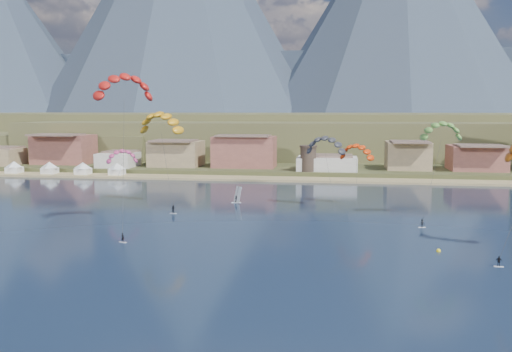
{
  "coord_description": "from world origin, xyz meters",
  "views": [
    {
      "loc": [
        15.44,
        -70.17,
        22.28
      ],
      "look_at": [
        0.0,
        32.0,
        10.0
      ],
      "focal_mm": 39.33,
      "sensor_mm": 36.0,
      "label": 1
    }
  ],
  "objects_px": {
    "kitesurfer_yellow": "(161,120)",
    "windsurfer": "(237,198)",
    "kitesurfer_red": "(124,83)",
    "buoy": "(439,251)",
    "watchtower": "(308,158)",
    "kitesurfer_green": "(441,129)"
  },
  "relations": [
    {
      "from": "watchtower",
      "to": "buoy",
      "type": "relative_size",
      "value": 12.34
    },
    {
      "from": "watchtower",
      "to": "windsurfer",
      "type": "xyz_separation_m",
      "value": [
        -13.96,
        -53.47,
        -5.11
      ]
    },
    {
      "from": "windsurfer",
      "to": "buoy",
      "type": "relative_size",
      "value": 5.7
    },
    {
      "from": "kitesurfer_yellow",
      "to": "windsurfer",
      "type": "distance_m",
      "value": 25.72
    },
    {
      "from": "kitesurfer_red",
      "to": "windsurfer",
      "type": "bearing_deg",
      "value": 65.99
    },
    {
      "from": "watchtower",
      "to": "kitesurfer_green",
      "type": "bearing_deg",
      "value": -65.89
    },
    {
      "from": "kitesurfer_green",
      "to": "watchtower",
      "type": "bearing_deg",
      "value": 114.11
    },
    {
      "from": "kitesurfer_yellow",
      "to": "windsurfer",
      "type": "height_order",
      "value": "kitesurfer_yellow"
    },
    {
      "from": "kitesurfer_yellow",
      "to": "kitesurfer_red",
      "type": "bearing_deg",
      "value": -85.25
    },
    {
      "from": "watchtower",
      "to": "windsurfer",
      "type": "height_order",
      "value": "watchtower"
    },
    {
      "from": "windsurfer",
      "to": "kitesurfer_red",
      "type": "bearing_deg",
      "value": -114.01
    },
    {
      "from": "watchtower",
      "to": "kitesurfer_yellow",
      "type": "relative_size",
      "value": 0.36
    },
    {
      "from": "kitesurfer_green",
      "to": "kitesurfer_red",
      "type": "bearing_deg",
      "value": -162.53
    },
    {
      "from": "kitesurfer_red",
      "to": "kitesurfer_yellow",
      "type": "distance_m",
      "value": 28.85
    },
    {
      "from": "kitesurfer_red",
      "to": "windsurfer",
      "type": "relative_size",
      "value": 7.56
    },
    {
      "from": "kitesurfer_green",
      "to": "kitesurfer_yellow",
      "type": "bearing_deg",
      "value": 171.34
    },
    {
      "from": "kitesurfer_yellow",
      "to": "windsurfer",
      "type": "xyz_separation_m",
      "value": [
        16.94,
        4.97,
        -18.7
      ]
    },
    {
      "from": "watchtower",
      "to": "kitesurfer_yellow",
      "type": "xyz_separation_m",
      "value": [
        -30.9,
        -58.44,
        13.6
      ]
    },
    {
      "from": "kitesurfer_red",
      "to": "kitesurfer_yellow",
      "type": "height_order",
      "value": "kitesurfer_red"
    },
    {
      "from": "watchtower",
      "to": "kitesurfer_red",
      "type": "relative_size",
      "value": 0.29
    },
    {
      "from": "buoy",
      "to": "watchtower",
      "type": "bearing_deg",
      "value": 105.38
    },
    {
      "from": "buoy",
      "to": "kitesurfer_green",
      "type": "bearing_deg",
      "value": 80.89
    }
  ]
}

